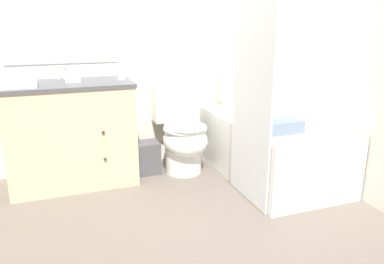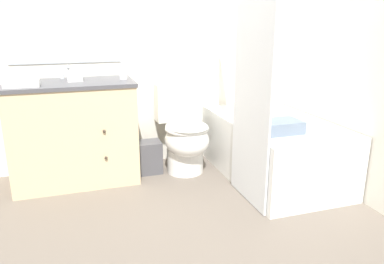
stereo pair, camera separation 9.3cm
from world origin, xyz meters
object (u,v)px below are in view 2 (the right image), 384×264
(sink_faucet, at_px, (69,75))
(soap_dispenser, at_px, (123,72))
(bath_towel_folded, at_px, (279,127))
(tissue_box, at_px, (75,75))
(bathtub, at_px, (272,147))
(hand_towel_folded, at_px, (22,83))
(vanity_cabinet, at_px, (74,132))
(wastebasket, at_px, (149,157))
(toilet, at_px, (184,134))

(sink_faucet, distance_m, soap_dispenser, 0.46)
(bath_towel_folded, bearing_deg, tissue_box, 149.71)
(bathtub, relative_size, bath_towel_folded, 4.25)
(sink_faucet, distance_m, hand_towel_folded, 0.45)
(sink_faucet, bearing_deg, hand_towel_folded, -137.84)
(vanity_cabinet, height_order, wastebasket, vanity_cabinet)
(sink_faucet, distance_m, bath_towel_folded, 1.76)
(vanity_cabinet, height_order, hand_towel_folded, hand_towel_folded)
(wastebasket, xyz_separation_m, hand_towel_folded, (-0.95, -0.11, 0.73))
(vanity_cabinet, relative_size, hand_towel_folded, 4.06)
(sink_faucet, height_order, tissue_box, sink_faucet)
(sink_faucet, bearing_deg, toilet, -14.94)
(soap_dispenser, bearing_deg, sink_faucet, 157.59)
(sink_faucet, height_order, hand_towel_folded, sink_faucet)
(toilet, relative_size, soap_dispenser, 5.23)
(hand_towel_folded, height_order, bath_towel_folded, hand_towel_folded)
(wastebasket, height_order, bath_towel_folded, bath_towel_folded)
(toilet, bearing_deg, sink_faucet, 165.06)
(sink_faucet, xyz_separation_m, tissue_box, (0.04, -0.14, 0.01))
(bathtub, bearing_deg, hand_towel_folded, 171.45)
(vanity_cabinet, xyz_separation_m, sink_faucet, (-0.00, 0.17, 0.45))
(sink_faucet, distance_m, toilet, 1.10)
(soap_dispenser, xyz_separation_m, hand_towel_folded, (-0.76, -0.13, -0.04))
(sink_faucet, relative_size, soap_dispenser, 0.98)
(vanity_cabinet, relative_size, toilet, 1.31)
(bath_towel_folded, bearing_deg, wastebasket, 137.57)
(toilet, bearing_deg, bathtub, -27.06)
(vanity_cabinet, xyz_separation_m, bath_towel_folded, (1.44, -0.78, 0.13))
(vanity_cabinet, bearing_deg, bath_towel_folded, -28.50)
(bath_towel_folded, bearing_deg, bathtub, 65.40)
(wastebasket, bearing_deg, bath_towel_folded, -42.43)
(toilet, relative_size, wastebasket, 2.66)
(wastebasket, bearing_deg, vanity_cabinet, 178.02)
(bathtub, xyz_separation_m, soap_dispenser, (-1.18, 0.42, 0.65))
(toilet, bearing_deg, wastebasket, 170.30)
(vanity_cabinet, relative_size, wastebasket, 3.49)
(tissue_box, bearing_deg, hand_towel_folded, -156.52)
(vanity_cabinet, distance_m, bath_towel_folded, 1.65)
(wastebasket, height_order, tissue_box, tissue_box)
(wastebasket, bearing_deg, bathtub, -21.98)
(bathtub, bearing_deg, vanity_cabinet, 165.22)
(tissue_box, relative_size, hand_towel_folded, 0.54)
(hand_towel_folded, xyz_separation_m, bath_towel_folded, (1.78, -0.65, -0.31))
(vanity_cabinet, height_order, toilet, vanity_cabinet)
(wastebasket, xyz_separation_m, soap_dispenser, (-0.18, 0.02, 0.76))
(tissue_box, xyz_separation_m, hand_towel_folded, (-0.38, -0.17, -0.02))
(toilet, height_order, wastebasket, toilet)
(toilet, distance_m, wastebasket, 0.38)
(sink_faucet, xyz_separation_m, hand_towel_folded, (-0.34, -0.30, -0.01))
(tissue_box, height_order, hand_towel_folded, tissue_box)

